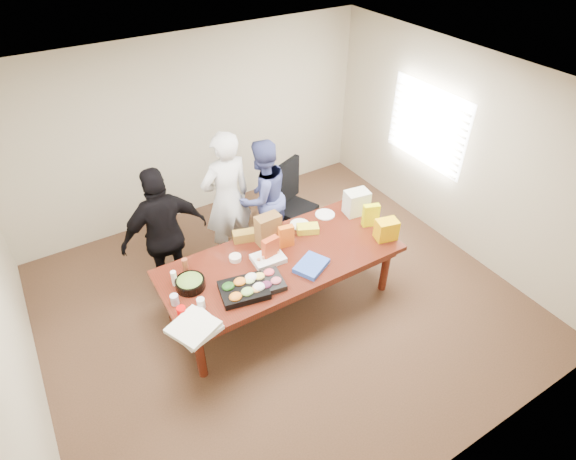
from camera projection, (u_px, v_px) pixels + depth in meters
floor at (282, 304)px, 5.84m from camera, size 5.50×5.00×0.02m
ceiling at (279, 95)px, 4.17m from camera, size 5.50×5.00×0.02m
wall_back at (192, 129)px, 6.69m from camera, size 5.50×0.04×2.70m
wall_front at (459, 392)px, 3.32m from camera, size 5.50×0.04×2.70m
wall_right at (459, 153)px, 6.14m from camera, size 0.04×5.00×2.70m
window_panel at (427, 126)px, 6.44m from camera, size 0.03×1.40×1.10m
window_blinds at (425, 126)px, 6.42m from camera, size 0.04×1.36×1.00m
conference_table at (281, 282)px, 5.60m from camera, size 2.80×1.20×0.75m
office_chair at (295, 206)px, 6.52m from camera, size 0.75×0.75×1.13m
person_center at (227, 199)px, 5.99m from camera, size 0.72×0.50×1.89m
person_right at (263, 197)px, 6.26m from camera, size 0.90×0.75×1.64m
person_left at (165, 235)px, 5.48m from camera, size 1.06×0.46×1.79m
veggie_tray at (244, 290)px, 4.92m from camera, size 0.56×0.48×0.08m
fruit_tray at (263, 283)px, 5.00m from camera, size 0.48×0.40×0.07m
sheet_cake at (268, 259)px, 5.32m from camera, size 0.38×0.29×0.06m
salad_bowl at (190, 284)px, 4.97m from camera, size 0.35×0.35×0.10m
chip_bag_blue at (311, 266)px, 5.23m from camera, size 0.46×0.42×0.06m
chip_bag_red at (270, 249)px, 5.28m from camera, size 0.21×0.11×0.29m
chip_bag_yellow at (371, 215)px, 5.79m from camera, size 0.22×0.14×0.30m
chip_bag_orange at (286, 236)px, 5.48m from camera, size 0.19×0.11×0.28m
mayo_jar at (274, 226)px, 5.75m from camera, size 0.11×0.11×0.14m
mustard_bottle at (274, 229)px, 5.67m from camera, size 0.08×0.08×0.19m
dressing_bottle at (186, 266)px, 5.11m from camera, size 0.08×0.08×0.21m
ranch_bottle at (174, 278)px, 4.98m from camera, size 0.07×0.07×0.18m
banana_bunch at (308, 229)px, 5.74m from camera, size 0.31×0.25×0.09m
bread_loaf at (246, 236)px, 5.61m from camera, size 0.33×0.22×0.12m
kraft_bag at (268, 229)px, 5.50m from camera, size 0.29×0.18×0.38m
red_cup at (182, 312)px, 4.64m from camera, size 0.10×0.10×0.12m
clear_cup_a at (201, 303)px, 4.74m from camera, size 0.10×0.10×0.12m
clear_cup_b at (175, 300)px, 4.77m from camera, size 0.10×0.10×0.12m
pizza_box_lower at (196, 328)px, 4.53m from camera, size 0.49×0.49×0.05m
pizza_box_upper at (193, 327)px, 4.48m from camera, size 0.53×0.53×0.05m
plate_a at (325, 214)px, 6.05m from camera, size 0.29×0.29×0.01m
plate_b at (300, 224)px, 5.88m from camera, size 0.29×0.29×0.02m
dip_bowl_a at (271, 242)px, 5.57m from camera, size 0.18×0.18×0.05m
dip_bowl_b at (235, 258)px, 5.34m from camera, size 0.15×0.15×0.06m
grocery_bag_white at (357, 202)px, 5.99m from camera, size 0.33×0.26×0.32m
grocery_bag_yellow at (386, 230)px, 5.59m from camera, size 0.29×0.23×0.26m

